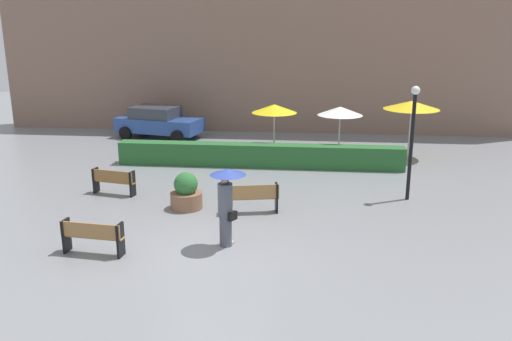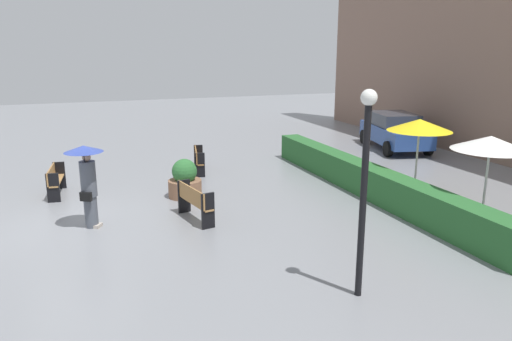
{
  "view_description": "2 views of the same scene",
  "coord_description": "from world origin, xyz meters",
  "px_view_note": "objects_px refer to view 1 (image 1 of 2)",
  "views": [
    {
      "loc": [
        2.37,
        -12.44,
        5.65
      ],
      "look_at": [
        0.69,
        3.88,
        1.09
      ],
      "focal_mm": 37.74,
      "sensor_mm": 36.0,
      "label": 1
    },
    {
      "loc": [
        12.45,
        0.2,
        4.37
      ],
      "look_at": [
        1.1,
        4.49,
        1.29
      ],
      "focal_mm": 34.14,
      "sensor_mm": 36.0,
      "label": 2
    }
  ],
  "objects_px": {
    "planter_pot": "(186,193)",
    "bench_near_left": "(92,235)",
    "parked_car": "(158,122)",
    "pedestrian_with_umbrella": "(226,197)",
    "patio_umbrella_yellow_far": "(412,105)",
    "bench_far_left": "(113,180)",
    "lamp_post": "(412,131)",
    "patio_umbrella_white": "(340,111)",
    "patio_umbrella_yellow": "(274,109)",
    "bench_mid_center": "(253,196)"
  },
  "relations": [
    {
      "from": "planter_pot",
      "to": "bench_near_left",
      "type": "bearing_deg",
      "value": -112.95
    },
    {
      "from": "parked_car",
      "to": "pedestrian_with_umbrella",
      "type": "bearing_deg",
      "value": -67.14
    },
    {
      "from": "pedestrian_with_umbrella",
      "to": "patio_umbrella_yellow_far",
      "type": "distance_m",
      "value": 11.95
    },
    {
      "from": "bench_near_left",
      "to": "patio_umbrella_yellow_far",
      "type": "xyz_separation_m",
      "value": [
        9.53,
        11.01,
        1.75
      ]
    },
    {
      "from": "bench_near_left",
      "to": "parked_car",
      "type": "height_order",
      "value": "parked_car"
    },
    {
      "from": "bench_far_left",
      "to": "planter_pot",
      "type": "xyz_separation_m",
      "value": [
        2.75,
        -1.11,
        -0.01
      ]
    },
    {
      "from": "lamp_post",
      "to": "patio_umbrella_white",
      "type": "distance_m",
      "value": 5.32
    },
    {
      "from": "lamp_post",
      "to": "patio_umbrella_yellow",
      "type": "distance_m",
      "value": 6.88
    },
    {
      "from": "bench_near_left",
      "to": "planter_pot",
      "type": "bearing_deg",
      "value": 67.05
    },
    {
      "from": "bench_near_left",
      "to": "parked_car",
      "type": "relative_size",
      "value": 0.36
    },
    {
      "from": "patio_umbrella_white",
      "to": "parked_car",
      "type": "bearing_deg",
      "value": 157.02
    },
    {
      "from": "bench_far_left",
      "to": "patio_umbrella_yellow_far",
      "type": "height_order",
      "value": "patio_umbrella_yellow_far"
    },
    {
      "from": "parked_car",
      "to": "patio_umbrella_white",
      "type": "bearing_deg",
      "value": -22.98
    },
    {
      "from": "lamp_post",
      "to": "parked_car",
      "type": "bearing_deg",
      "value": 141.36
    },
    {
      "from": "planter_pot",
      "to": "patio_umbrella_yellow_far",
      "type": "bearing_deg",
      "value": 42.69
    },
    {
      "from": "planter_pot",
      "to": "patio_umbrella_yellow_far",
      "type": "distance_m",
      "value": 11.01
    },
    {
      "from": "bench_mid_center",
      "to": "patio_umbrella_yellow_far",
      "type": "height_order",
      "value": "patio_umbrella_yellow_far"
    },
    {
      "from": "bench_mid_center",
      "to": "pedestrian_with_umbrella",
      "type": "xyz_separation_m",
      "value": [
        -0.41,
        -2.54,
        0.79
      ]
    },
    {
      "from": "planter_pot",
      "to": "lamp_post",
      "type": "xyz_separation_m",
      "value": [
        7.02,
        1.61,
        1.8
      ]
    },
    {
      "from": "bench_near_left",
      "to": "pedestrian_with_umbrella",
      "type": "bearing_deg",
      "value": 15.02
    },
    {
      "from": "planter_pot",
      "to": "parked_car",
      "type": "distance_m",
      "value": 10.91
    },
    {
      "from": "bench_far_left",
      "to": "parked_car",
      "type": "distance_m",
      "value": 9.19
    },
    {
      "from": "patio_umbrella_yellow_far",
      "to": "parked_car",
      "type": "bearing_deg",
      "value": 166.28
    },
    {
      "from": "lamp_post",
      "to": "patio_umbrella_yellow_far",
      "type": "relative_size",
      "value": 1.52
    },
    {
      "from": "lamp_post",
      "to": "patio_umbrella_white",
      "type": "xyz_separation_m",
      "value": [
        -2.04,
        4.91,
        -0.19
      ]
    },
    {
      "from": "patio_umbrella_yellow",
      "to": "bench_far_left",
      "type": "bearing_deg",
      "value": -132.52
    },
    {
      "from": "patio_umbrella_white",
      "to": "patio_umbrella_yellow_far",
      "type": "distance_m",
      "value": 3.12
    },
    {
      "from": "patio_umbrella_white",
      "to": "parked_car",
      "type": "distance_m",
      "value": 9.6
    },
    {
      "from": "bench_mid_center",
      "to": "planter_pot",
      "type": "xyz_separation_m",
      "value": [
        -2.12,
        0.23,
        -0.05
      ]
    },
    {
      "from": "planter_pot",
      "to": "patio_umbrella_yellow",
      "type": "relative_size",
      "value": 0.5
    },
    {
      "from": "bench_mid_center",
      "to": "patio_umbrella_white",
      "type": "relative_size",
      "value": 0.7
    },
    {
      "from": "bench_far_left",
      "to": "parked_car",
      "type": "height_order",
      "value": "parked_car"
    },
    {
      "from": "bench_far_left",
      "to": "pedestrian_with_umbrella",
      "type": "height_order",
      "value": "pedestrian_with_umbrella"
    },
    {
      "from": "lamp_post",
      "to": "patio_umbrella_yellow_far",
      "type": "xyz_separation_m",
      "value": [
        0.96,
        5.76,
        -0.03
      ]
    },
    {
      "from": "planter_pot",
      "to": "pedestrian_with_umbrella",
      "type": "bearing_deg",
      "value": -58.23
    },
    {
      "from": "patio_umbrella_white",
      "to": "parked_car",
      "type": "relative_size",
      "value": 0.51
    },
    {
      "from": "bench_near_left",
      "to": "patio_umbrella_white",
      "type": "relative_size",
      "value": 0.71
    },
    {
      "from": "pedestrian_with_umbrella",
      "to": "patio_umbrella_yellow_far",
      "type": "height_order",
      "value": "patio_umbrella_yellow_far"
    },
    {
      "from": "patio_umbrella_yellow_far",
      "to": "parked_car",
      "type": "relative_size",
      "value": 0.54
    },
    {
      "from": "bench_near_left",
      "to": "lamp_post",
      "type": "height_order",
      "value": "lamp_post"
    },
    {
      "from": "bench_mid_center",
      "to": "lamp_post",
      "type": "height_order",
      "value": "lamp_post"
    },
    {
      "from": "bench_far_left",
      "to": "bench_mid_center",
      "type": "height_order",
      "value": "bench_mid_center"
    },
    {
      "from": "bench_mid_center",
      "to": "patio_umbrella_yellow_far",
      "type": "xyz_separation_m",
      "value": [
        5.86,
        7.6,
        1.72
      ]
    },
    {
      "from": "lamp_post",
      "to": "patio_umbrella_yellow",
      "type": "relative_size",
      "value": 1.6
    },
    {
      "from": "planter_pot",
      "to": "patio_umbrella_white",
      "type": "xyz_separation_m",
      "value": [
        4.99,
        6.52,
        1.6
      ]
    },
    {
      "from": "lamp_post",
      "to": "bench_near_left",
      "type": "bearing_deg",
      "value": -148.48
    },
    {
      "from": "bench_near_left",
      "to": "planter_pot",
      "type": "relative_size",
      "value": 1.39
    },
    {
      "from": "pedestrian_with_umbrella",
      "to": "patio_umbrella_white",
      "type": "height_order",
      "value": "patio_umbrella_white"
    },
    {
      "from": "bench_far_left",
      "to": "pedestrian_with_umbrella",
      "type": "bearing_deg",
      "value": -40.94
    },
    {
      "from": "bench_mid_center",
      "to": "patio_umbrella_yellow",
      "type": "distance_m",
      "value": 7.0
    }
  ]
}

